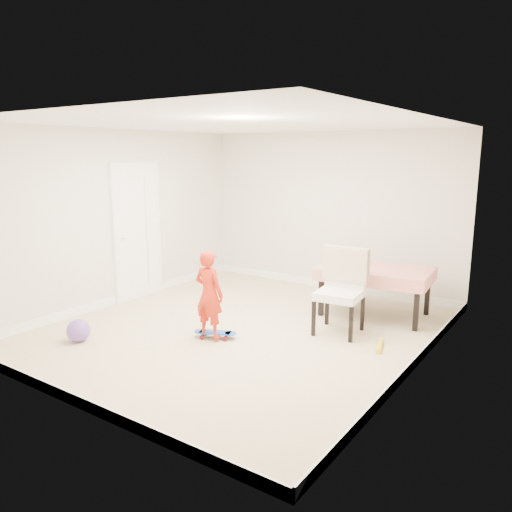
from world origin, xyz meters
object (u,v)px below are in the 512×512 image
Objects in this scene: dining_table at (375,291)px; skateboard at (215,335)px; child at (209,297)px; dining_chair at (339,292)px; balloon at (78,331)px.

skateboard is at bearing -128.51° from dining_table.
child is at bearing -131.26° from skateboard.
dining_chair is 0.99× the size of child.
skateboard is 0.49× the size of child.
child reaches higher than dining_chair.
child is at bearing -128.01° from dining_table.
dining_table reaches higher than skateboard.
dining_chair is 1.63m from child.
dining_table is at bearing 77.21° from dining_chair.
balloon reaches higher than skateboard.
dining_table is 1.38× the size of dining_chair.
skateboard is at bearing -145.10° from dining_chair.
dining_table is 2.37m from skateboard.
skateboard is 1.66m from balloon.
child reaches higher than skateboard.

